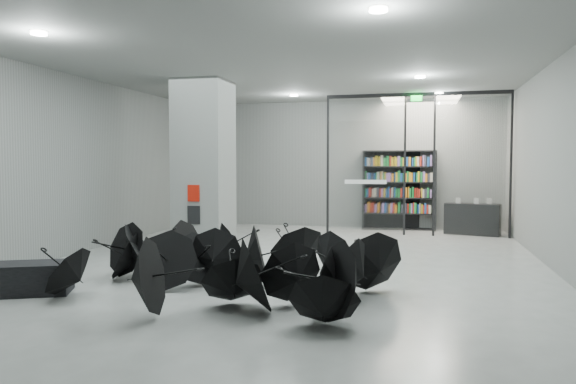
% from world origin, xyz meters
% --- Properties ---
extents(room, '(14.00, 14.02, 4.01)m').
position_xyz_m(room, '(0.00, 0.00, 2.84)').
color(room, gray).
rests_on(room, ground).
extents(column, '(1.20, 1.20, 4.00)m').
position_xyz_m(column, '(-2.50, 2.00, 2.00)').
color(column, slate).
rests_on(column, ground).
extents(fire_cabinet, '(0.28, 0.04, 0.38)m').
position_xyz_m(fire_cabinet, '(-2.50, 1.38, 1.35)').
color(fire_cabinet, '#A50A07').
rests_on(fire_cabinet, column).
extents(info_panel, '(0.30, 0.03, 0.42)m').
position_xyz_m(info_panel, '(-2.50, 1.38, 0.85)').
color(info_panel, black).
rests_on(info_panel, column).
extents(exit_sign, '(0.30, 0.06, 0.15)m').
position_xyz_m(exit_sign, '(2.40, 5.30, 3.82)').
color(exit_sign, '#0CE533').
rests_on(exit_sign, room).
extents(glass_partition, '(5.06, 0.08, 4.00)m').
position_xyz_m(glass_partition, '(2.39, 5.50, 2.18)').
color(glass_partition, silver).
rests_on(glass_partition, ground).
extents(bench, '(1.63, 1.22, 0.48)m').
position_xyz_m(bench, '(-3.49, -2.96, 0.24)').
color(bench, black).
rests_on(bench, ground).
extents(bookshelf, '(2.24, 0.68, 2.42)m').
position_xyz_m(bookshelf, '(1.88, 6.75, 1.21)').
color(bookshelf, black).
rests_on(bookshelf, ground).
extents(shop_counter, '(1.58, 0.94, 0.89)m').
position_xyz_m(shop_counter, '(3.99, 6.06, 0.44)').
color(shop_counter, black).
rests_on(shop_counter, ground).
extents(umbrella_cluster, '(5.71, 4.71, 1.30)m').
position_xyz_m(umbrella_cluster, '(-0.25, -2.04, 0.31)').
color(umbrella_cluster, black).
rests_on(umbrella_cluster, ground).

